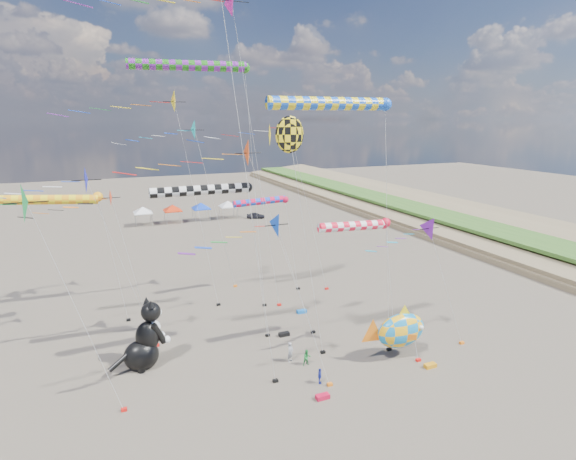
# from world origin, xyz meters

# --- Properties ---
(ground) EXTENTS (260.00, 260.00, 0.00)m
(ground) POSITION_xyz_m (0.00, 0.00, 0.00)
(ground) COLOR #50473B
(ground) RESTS_ON ground
(delta_kite_0) EXTENTS (15.37, 3.24, 28.67)m
(delta_kite_0) POSITION_xyz_m (-1.41, 19.16, 26.84)
(delta_kite_0) COLOR #DF148A
(delta_kite_0) RESTS_ON ground
(delta_kite_1) EXTENTS (8.68, 1.97, 10.83)m
(delta_kite_1) POSITION_xyz_m (9.91, 6.20, 9.55)
(delta_kite_1) COLOR #7018A3
(delta_kite_1) RESTS_ON ground
(delta_kite_2) EXTENTS (7.92, 1.74, 12.36)m
(delta_kite_2) POSITION_xyz_m (-1.99, 5.11, 11.11)
(delta_kite_2) COLOR #053DC9
(delta_kite_2) RESTS_ON ground
(delta_kite_3) EXTENTS (13.33, 2.42, 18.35)m
(delta_kite_3) POSITION_xyz_m (4.21, 21.21, 16.85)
(delta_kite_3) COLOR #EB460E
(delta_kite_3) RESTS_ON ground
(delta_kite_4) EXTENTS (13.12, 2.31, 16.59)m
(delta_kite_4) POSITION_xyz_m (-1.73, 12.60, 15.12)
(delta_kite_4) COLOR #FF4D0F
(delta_kite_4) RESTS_ON ground
(delta_kite_6) EXTENTS (12.68, 2.21, 20.51)m
(delta_kite_6) POSITION_xyz_m (-7.07, 21.48, 19.05)
(delta_kite_6) COLOR yellow
(delta_kite_6) RESTS_ON ground
(delta_kite_7) EXTENTS (11.21, 2.48, 14.68)m
(delta_kite_7) POSITION_xyz_m (-16.41, 7.66, 13.20)
(delta_kite_7) COLOR #158039
(delta_kite_7) RESTS_ON ground
(delta_kite_8) EXTENTS (8.39, 1.58, 12.55)m
(delta_kite_8) POSITION_xyz_m (-12.86, 18.04, 11.31)
(delta_kite_8) COLOR #FF2C0D
(delta_kite_8) RESTS_ON ground
(delta_kite_9) EXTENTS (9.47, 2.10, 17.95)m
(delta_kite_9) POSITION_xyz_m (-2.86, 25.78, 16.57)
(delta_kite_9) COLOR #18D4CE
(delta_kite_9) RESTS_ON ground
(delta_kite_10) EXTENTS (10.83, 2.13, 14.86)m
(delta_kite_10) POSITION_xyz_m (-13.91, 15.39, 13.48)
(delta_kite_10) COLOR #1C22C4
(delta_kite_10) RESTS_ON ground
(windsock_0) EXTENTS (8.91, 0.78, 13.15)m
(windsock_0) POSITION_xyz_m (-5.06, 13.54, 12.70)
(windsock_0) COLOR black
(windsock_0) RESTS_ON ground
(windsock_1) EXTENTS (7.13, 0.71, 10.27)m
(windsock_1) POSITION_xyz_m (2.55, 22.41, 9.84)
(windsock_1) COLOR red
(windsock_1) RESTS_ON ground
(windsock_2) EXTENTS (10.27, 0.88, 19.24)m
(windsock_2) POSITION_xyz_m (2.37, 7.61, 18.73)
(windsock_2) COLOR blue
(windsock_2) RESTS_ON ground
(windsock_3) EXTENTS (9.06, 0.83, 11.94)m
(windsock_3) POSITION_xyz_m (-15.75, 21.25, 11.48)
(windsock_3) COLOR orange
(windsock_3) RESTS_ON ground
(windsock_4) EXTENTS (11.26, 0.90, 22.50)m
(windsock_4) POSITION_xyz_m (-4.26, 19.64, 21.99)
(windsock_4) COLOR #1E7B16
(windsock_4) RESTS_ON ground
(windsock_5) EXTENTS (7.55, 0.77, 10.31)m
(windsock_5) POSITION_xyz_m (5.67, 9.66, 9.87)
(windsock_5) COLOR red
(windsock_5) RESTS_ON ground
(angelfish_kite) EXTENTS (3.74, 3.02, 18.07)m
(angelfish_kite) POSITION_xyz_m (0.47, 11.21, 16.61)
(angelfish_kite) COLOR yellow
(angelfish_kite) RESTS_ON ground
(cat_inflatable) EXTENTS (4.23, 2.93, 5.19)m
(cat_inflatable) POSITION_xyz_m (-10.29, 12.59, 2.60)
(cat_inflatable) COLOR black
(cat_inflatable) RESTS_ON ground
(fish_inflatable) EXTENTS (5.46, 2.23, 4.36)m
(fish_inflatable) POSITION_xyz_m (7.76, 6.37, 2.29)
(fish_inflatable) COLOR #137CBD
(fish_inflatable) RESTS_ON ground
(person_adult) EXTENTS (0.68, 0.62, 1.56)m
(person_adult) POSITION_xyz_m (-0.15, 9.11, 0.78)
(person_adult) COLOR gray
(person_adult) RESTS_ON ground
(child_green) EXTENTS (0.60, 0.47, 1.24)m
(child_green) POSITION_xyz_m (0.78, 8.15, 0.62)
(child_green) COLOR #1D8236
(child_green) RESTS_ON ground
(child_blue) EXTENTS (0.55, 0.72, 1.14)m
(child_blue) POSITION_xyz_m (0.58, 5.63, 0.57)
(child_blue) COLOR #2331A8
(child_blue) RESTS_ON ground
(kite_bag_0) EXTENTS (0.90, 0.44, 0.30)m
(kite_bag_0) POSITION_xyz_m (9.04, 4.32, 0.15)
(kite_bag_0) COLOR orange
(kite_bag_0) RESTS_ON ground
(kite_bag_1) EXTENTS (0.90, 0.44, 0.30)m
(kite_bag_1) POSITION_xyz_m (-0.03, 3.98, 0.15)
(kite_bag_1) COLOR red
(kite_bag_1) RESTS_ON ground
(kite_bag_2) EXTENTS (0.90, 0.44, 0.30)m
(kite_bag_2) POSITION_xyz_m (4.25, 16.74, 0.15)
(kite_bag_2) COLOR blue
(kite_bag_2) RESTS_ON ground
(kite_bag_3) EXTENTS (0.90, 0.44, 0.30)m
(kite_bag_3) POSITION_xyz_m (0.96, 13.09, 0.15)
(kite_bag_3) COLOR black
(kite_bag_3) RESTS_ON ground
(tent_row) EXTENTS (19.20, 4.20, 3.80)m
(tent_row) POSITION_xyz_m (1.50, 60.00, 3.15)
(tent_row) COLOR white
(tent_row) RESTS_ON ground
(parked_car) EXTENTS (3.55, 2.33, 1.12)m
(parked_car) POSITION_xyz_m (13.63, 58.00, 0.56)
(parked_car) COLOR #26262D
(parked_car) RESTS_ON ground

